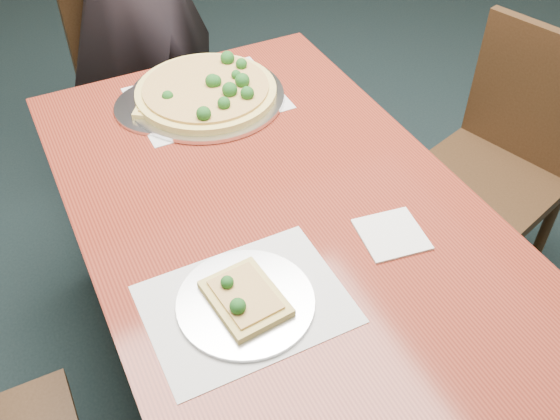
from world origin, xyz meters
name	(u,v)px	position (x,y,z in m)	size (l,w,h in m)	color
ground	(298,300)	(0.00, 0.00, 0.00)	(8.00, 8.00, 0.00)	black
dining_table	(280,237)	(-0.20, -0.26, 0.66)	(0.90, 1.50, 0.75)	maroon
chair_far	(143,81)	(-0.24, 0.81, 0.52)	(0.44, 0.44, 0.91)	black
chair_right	(502,156)	(0.65, -0.13, 0.52)	(0.53, 0.53, 0.91)	black
placemat_main	(207,98)	(-0.18, 0.25, 0.75)	(0.42, 0.32, 0.00)	white
placemat_near	(246,304)	(-0.39, -0.48, 0.75)	(0.40, 0.30, 0.00)	white
pizza_pan	(208,92)	(-0.18, 0.25, 0.77)	(0.45, 0.45, 0.07)	silver
slice_plate_near	(245,300)	(-0.39, -0.48, 0.76)	(0.28, 0.28, 0.06)	silver
slice_plate_far	(164,104)	(-0.31, 0.27, 0.76)	(0.28, 0.28, 0.06)	silver
napkin	(391,234)	(-0.02, -0.45, 0.75)	(0.14, 0.14, 0.01)	white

